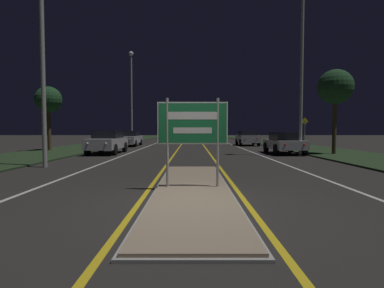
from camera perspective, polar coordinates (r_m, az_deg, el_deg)
The scene contains 21 objects.
ground_plane at distance 6.40m, azimuth 0.04°, elevation -11.49°, with size 160.00×160.00×0.00m, color #282623.
median_island at distance 7.85m, azimuth 0.02°, elevation -8.52°, with size 1.92×8.55×0.10m.
verge_left at distance 27.91m, azimuth -19.96°, elevation -0.58°, with size 5.00×100.00×0.08m.
verge_right at distance 27.92m, azimuth 19.84°, elevation -0.57°, with size 5.00×100.00×0.08m.
centre_line_yellow_left at distance 31.26m, azimuth -2.18°, elevation -0.14°, with size 0.12×70.00×0.01m.
centre_line_yellow_right at distance 31.27m, azimuth 2.05°, elevation -0.14°, with size 0.12×70.00×0.01m.
lane_line_white_left at distance 31.52m, azimuth -7.72°, elevation -0.14°, with size 0.12×70.00×0.01m.
lane_line_white_right at distance 31.53m, azimuth 7.59°, elevation -0.14°, with size 0.12×70.00×0.01m.
edge_line_white_left at distance 32.06m, azimuth -13.04°, elevation -0.14°, with size 0.10×70.00×0.01m.
edge_line_white_right at distance 32.07m, azimuth 12.91°, elevation -0.14°, with size 0.10×70.00×0.01m.
highway_sign at distance 7.70m, azimuth 0.02°, elevation 3.34°, with size 1.80×0.07×2.29m.
streetlight_left_near at distance 14.84m, azimuth -26.87°, elevation 23.09°, with size 0.63×0.63×9.78m.
streetlight_left_far at distance 33.55m, azimuth -11.55°, elevation 10.69°, with size 0.50×0.50×10.00m.
streetlight_right_near at distance 19.87m, azimuth 20.17°, elevation 19.10°, with size 0.63×0.63×10.40m.
car_receding_0 at distance 20.37m, azimuth 17.08°, elevation 0.31°, with size 1.94×4.12×1.41m.
car_receding_1 at distance 30.32m, azimuth 10.41°, elevation 1.17°, with size 1.95×4.08×1.44m.
car_approaching_0 at distance 20.51m, azimuth -15.88°, elevation 0.47°, with size 1.89×4.46×1.51m.
car_approaching_1 at distance 29.43m, azimuth -11.94°, elevation 1.12°, with size 1.94×4.73×1.47m.
warning_sign at distance 26.85m, azimuth 20.58°, elevation 2.59°, with size 0.60×0.06×2.51m.
roadside_palm_left at distance 24.15m, azimuth -25.76°, elevation 7.52°, with size 1.87×1.87×4.61m.
roadside_palm_right at distance 20.72m, azimuth 25.53°, elevation 9.68°, with size 2.12×2.12×5.20m.
Camera 1 is at (-0.01, -6.20, 1.57)m, focal length 28.00 mm.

